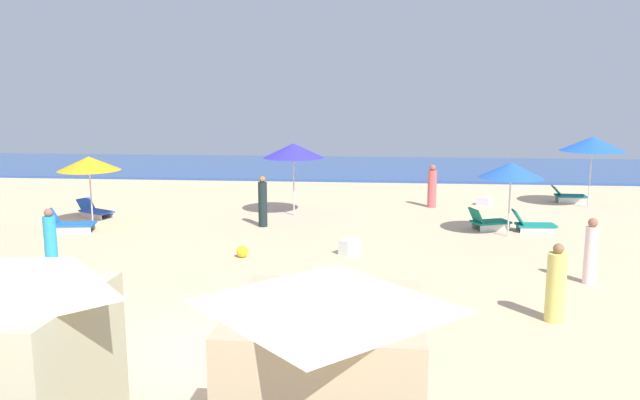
{
  "coord_description": "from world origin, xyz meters",
  "views": [
    {
      "loc": [
        2.66,
        -10.54,
        4.65
      ],
      "look_at": [
        1.0,
        8.43,
        1.18
      ],
      "focal_mm": 35.59,
      "sensor_mm": 36.0,
      "label": 1
    }
  ],
  "objects_px": {
    "lounge_chair_1_1": "(488,222)",
    "beachgoer_3": "(263,203)",
    "cabana_1": "(12,373)",
    "umbrella_3": "(593,144)",
    "umbrella_1": "(511,170)",
    "beachgoer_5": "(51,244)",
    "cooler_box_0": "(349,247)",
    "beachgoer_1": "(432,187)",
    "cabana_2": "(327,388)",
    "umbrella_0": "(89,164)",
    "umbrella_2": "(293,151)",
    "beach_ball_2": "(242,251)",
    "beachgoer_4": "(556,286)",
    "lounge_chair_3_0": "(568,196)",
    "lounge_chair_0_0": "(95,211)",
    "beachgoer_2": "(591,253)",
    "lounge_chair_1_0": "(532,224)",
    "cooler_box_1": "(484,201)",
    "lounge_chair_0_1": "(70,224)"
  },
  "relations": [
    {
      "from": "umbrella_0",
      "to": "beachgoer_1",
      "type": "bearing_deg",
      "value": 20.41
    },
    {
      "from": "umbrella_2",
      "to": "cooler_box_0",
      "type": "relative_size",
      "value": 4.62
    },
    {
      "from": "lounge_chair_0_1",
      "to": "umbrella_3",
      "type": "distance_m",
      "value": 18.95
    },
    {
      "from": "lounge_chair_0_0",
      "to": "umbrella_2",
      "type": "relative_size",
      "value": 0.58
    },
    {
      "from": "umbrella_3",
      "to": "beachgoer_2",
      "type": "bearing_deg",
      "value": -107.54
    },
    {
      "from": "lounge_chair_1_1",
      "to": "beachgoer_3",
      "type": "xyz_separation_m",
      "value": [
        -7.38,
        -0.18,
        0.54
      ]
    },
    {
      "from": "umbrella_2",
      "to": "beach_ball_2",
      "type": "height_order",
      "value": "umbrella_2"
    },
    {
      "from": "umbrella_3",
      "to": "cooler_box_0",
      "type": "relative_size",
      "value": 4.83
    },
    {
      "from": "lounge_chair_0_0",
      "to": "umbrella_2",
      "type": "bearing_deg",
      "value": -54.39
    },
    {
      "from": "beachgoer_5",
      "to": "lounge_chair_3_0",
      "type": "bearing_deg",
      "value": -110.71
    },
    {
      "from": "umbrella_2",
      "to": "beachgoer_1",
      "type": "height_order",
      "value": "umbrella_2"
    },
    {
      "from": "umbrella_1",
      "to": "umbrella_3",
      "type": "distance_m",
      "value": 6.55
    },
    {
      "from": "lounge_chair_0_0",
      "to": "beachgoer_4",
      "type": "xyz_separation_m",
      "value": [
        13.56,
        -8.99,
        0.51
      ]
    },
    {
      "from": "beachgoer_4",
      "to": "cooler_box_0",
      "type": "bearing_deg",
      "value": 128.54
    },
    {
      "from": "beachgoer_5",
      "to": "cooler_box_0",
      "type": "relative_size",
      "value": 3.01
    },
    {
      "from": "cabana_2",
      "to": "beachgoer_4",
      "type": "distance_m",
      "value": 7.35
    },
    {
      "from": "lounge_chair_3_0",
      "to": "lounge_chair_0_0",
      "type": "bearing_deg",
      "value": 106.46
    },
    {
      "from": "umbrella_1",
      "to": "beachgoer_1",
      "type": "height_order",
      "value": "umbrella_1"
    },
    {
      "from": "umbrella_1",
      "to": "beachgoer_4",
      "type": "distance_m",
      "value": 7.4
    },
    {
      "from": "lounge_chair_0_0",
      "to": "cooler_box_0",
      "type": "distance_m",
      "value": 10.2
    },
    {
      "from": "beachgoer_5",
      "to": "cooler_box_1",
      "type": "xyz_separation_m",
      "value": [
        12.15,
        10.44,
        -0.65
      ]
    },
    {
      "from": "beachgoer_3",
      "to": "beach_ball_2",
      "type": "xyz_separation_m",
      "value": [
        0.11,
        -3.85,
        -0.64
      ]
    },
    {
      "from": "umbrella_0",
      "to": "umbrella_3",
      "type": "relative_size",
      "value": 0.86
    },
    {
      "from": "cabana_2",
      "to": "cooler_box_1",
      "type": "height_order",
      "value": "cabana_2"
    },
    {
      "from": "lounge_chair_0_0",
      "to": "cooler_box_1",
      "type": "bearing_deg",
      "value": -47.94
    },
    {
      "from": "cabana_1",
      "to": "beachgoer_5",
      "type": "xyz_separation_m",
      "value": [
        -3.82,
        8.05,
        -0.63
      ]
    },
    {
      "from": "lounge_chair_0_0",
      "to": "umbrella_2",
      "type": "distance_m",
      "value": 7.43
    },
    {
      "from": "lounge_chair_1_1",
      "to": "beach_ball_2",
      "type": "bearing_deg",
      "value": 98.68
    },
    {
      "from": "cooler_box_1",
      "to": "beachgoer_3",
      "type": "bearing_deg",
      "value": 57.86
    },
    {
      "from": "beachgoer_2",
      "to": "cooler_box_1",
      "type": "bearing_deg",
      "value": 72.03
    },
    {
      "from": "umbrella_3",
      "to": "beachgoer_3",
      "type": "relative_size",
      "value": 1.61
    },
    {
      "from": "beachgoer_1",
      "to": "lounge_chair_3_0",
      "type": "bearing_deg",
      "value": -138.52
    },
    {
      "from": "umbrella_0",
      "to": "umbrella_3",
      "type": "height_order",
      "value": "umbrella_3"
    },
    {
      "from": "umbrella_0",
      "to": "beachgoer_3",
      "type": "height_order",
      "value": "umbrella_0"
    },
    {
      "from": "lounge_chair_1_0",
      "to": "beach_ball_2",
      "type": "distance_m",
      "value": 9.47
    },
    {
      "from": "beach_ball_2",
      "to": "cooler_box_1",
      "type": "bearing_deg",
      "value": 46.71
    },
    {
      "from": "lounge_chair_1_0",
      "to": "beachgoer_2",
      "type": "height_order",
      "value": "beachgoer_2"
    },
    {
      "from": "umbrella_3",
      "to": "cooler_box_0",
      "type": "xyz_separation_m",
      "value": [
        -8.88,
        -7.63,
        -2.24
      ]
    },
    {
      "from": "beachgoer_2",
      "to": "beach_ball_2",
      "type": "relative_size",
      "value": 4.86
    },
    {
      "from": "umbrella_3",
      "to": "beachgoer_1",
      "type": "relative_size",
      "value": 1.65
    },
    {
      "from": "umbrella_3",
      "to": "beach_ball_2",
      "type": "height_order",
      "value": "umbrella_3"
    },
    {
      "from": "beachgoer_1",
      "to": "beachgoer_4",
      "type": "bearing_deg",
      "value": 123.01
    },
    {
      "from": "beachgoer_1",
      "to": "beachgoer_5",
      "type": "bearing_deg",
      "value": 70.58
    },
    {
      "from": "beachgoer_3",
      "to": "beachgoer_5",
      "type": "xyz_separation_m",
      "value": [
        -4.19,
        -5.96,
        -0.0
      ]
    },
    {
      "from": "lounge_chair_1_1",
      "to": "beach_ball_2",
      "type": "distance_m",
      "value": 8.31
    },
    {
      "from": "umbrella_2",
      "to": "beachgoer_3",
      "type": "xyz_separation_m",
      "value": [
        -0.79,
        -1.9,
        -1.55
      ]
    },
    {
      "from": "cabana_1",
      "to": "lounge_chair_1_0",
      "type": "bearing_deg",
      "value": 58.53
    },
    {
      "from": "cabana_1",
      "to": "umbrella_3",
      "type": "relative_size",
      "value": 1.02
    },
    {
      "from": "cabana_2",
      "to": "umbrella_0",
      "type": "relative_size",
      "value": 1.2
    },
    {
      "from": "beachgoer_2",
      "to": "beachgoer_4",
      "type": "bearing_deg",
      "value": -142.86
    }
  ]
}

